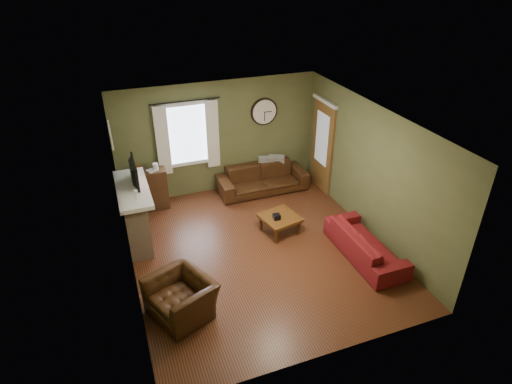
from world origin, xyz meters
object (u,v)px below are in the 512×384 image
object	(u,v)px
bookshelf	(149,190)
coffee_table	(280,224)
sofa_red	(365,244)
armchair	(181,297)
sofa_brown	(262,179)

from	to	relation	value
bookshelf	coffee_table	distance (m)	2.95
bookshelf	sofa_red	size ratio (longest dim) A/B	0.49
armchair	coffee_table	world-z (taller)	armchair
sofa_brown	sofa_red	world-z (taller)	sofa_brown
armchair	sofa_red	bearing A→B (deg)	70.52
armchair	coffee_table	distance (m)	2.77
sofa_red	coffee_table	world-z (taller)	sofa_red
bookshelf	sofa_red	bearing A→B (deg)	-41.63
sofa_brown	coffee_table	bearing A→B (deg)	-99.72
bookshelf	armchair	bearing A→B (deg)	-90.14
bookshelf	armchair	distance (m)	3.34
armchair	coffee_table	xyz separation A→B (m)	(2.31, 1.51, -0.13)
sofa_red	bookshelf	bearing A→B (deg)	48.37
bookshelf	armchair	world-z (taller)	bookshelf
sofa_brown	armchair	world-z (taller)	armchair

